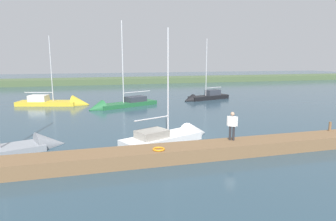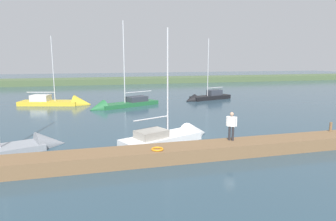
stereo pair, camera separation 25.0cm
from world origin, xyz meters
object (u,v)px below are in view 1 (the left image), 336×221
at_px(sailboat_far_left, 175,138).
at_px(sailboat_far_right, 60,104).
at_px(mooring_post_near, 330,126).
at_px(person_on_dock, 232,124).
at_px(life_ring_buoy, 159,149).
at_px(sailboat_inner_slip, 119,106).
at_px(sailboat_outer_mooring, 204,98).
at_px(sailboat_near_dock, 10,150).

distance_m(sailboat_far_left, sailboat_far_right, 20.65).
xyz_separation_m(mooring_post_near, person_on_dock, (7.42, 0.29, 0.67)).
xyz_separation_m(mooring_post_near, life_ring_buoy, (12.06, 1.01, -0.26)).
bearing_deg(sailboat_inner_slip, sailboat_outer_mooring, 169.90).
distance_m(mooring_post_near, sailboat_inner_slip, 21.90).
height_order(life_ring_buoy, sailboat_far_right, sailboat_far_right).
relative_size(sailboat_far_left, person_on_dock, 4.88).
relative_size(sailboat_inner_slip, person_on_dock, 6.26).
relative_size(sailboat_inner_slip, sailboat_outer_mooring, 1.19).
relative_size(mooring_post_near, sailboat_far_right, 0.07).
bearing_deg(sailboat_inner_slip, sailboat_far_left, 72.97).
bearing_deg(sailboat_far_right, sailboat_near_dock, -78.87).
xyz_separation_m(sailboat_far_right, sailboat_outer_mooring, (-18.63, 0.28, 0.04)).
distance_m(sailboat_far_right, person_on_dock, 24.83).
bearing_deg(sailboat_far_right, sailboat_far_left, -49.20).
xyz_separation_m(sailboat_inner_slip, sailboat_far_left, (-2.18, 15.16, 0.00)).
bearing_deg(life_ring_buoy, sailboat_near_dock, -27.28).
distance_m(sailboat_outer_mooring, sailboat_near_dock, 27.12).
xyz_separation_m(sailboat_far_left, sailboat_near_dock, (10.25, -0.09, -0.04)).
bearing_deg(mooring_post_near, sailboat_near_dock, -8.95).
bearing_deg(sailboat_near_dock, sailboat_far_left, -20.57).
distance_m(mooring_post_near, sailboat_outer_mooring, 21.48).
bearing_deg(person_on_dock, sailboat_outer_mooring, -157.43).
distance_m(sailboat_far_right, sailboat_outer_mooring, 18.63).
distance_m(mooring_post_near, sailboat_far_left, 10.42).
xyz_separation_m(mooring_post_near, sailboat_inner_slip, (12.09, -18.24, -0.88)).
relative_size(life_ring_buoy, sailboat_far_right, 0.07).
height_order(mooring_post_near, sailboat_far_right, sailboat_far_right).
height_order(mooring_post_near, sailboat_near_dock, sailboat_near_dock).
height_order(sailboat_inner_slip, sailboat_outer_mooring, sailboat_inner_slip).
relative_size(mooring_post_near, sailboat_outer_mooring, 0.07).
bearing_deg(mooring_post_near, sailboat_far_left, -17.25).
distance_m(sailboat_far_left, person_on_dock, 4.47).
height_order(life_ring_buoy, sailboat_near_dock, sailboat_near_dock).
height_order(mooring_post_near, person_on_dock, person_on_dock).
height_order(mooring_post_near, sailboat_inner_slip, sailboat_inner_slip).
relative_size(sailboat_far_left, sailboat_near_dock, 0.92).
distance_m(sailboat_inner_slip, person_on_dock, 19.17).
distance_m(sailboat_far_left, sailboat_near_dock, 10.25).
relative_size(life_ring_buoy, sailboat_inner_slip, 0.06).
bearing_deg(person_on_dock, sailboat_inner_slip, -124.75).
relative_size(sailboat_outer_mooring, sailboat_near_dock, 0.99).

